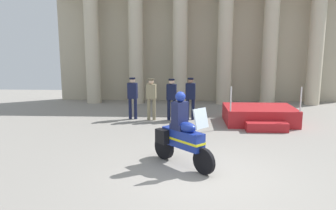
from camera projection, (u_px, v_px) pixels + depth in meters
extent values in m
plane|color=gray|center=(201.00, 174.00, 8.01)|extent=(28.00, 28.00, 0.00)
cube|color=#B6AB91|center=(202.00, 37.00, 17.59)|extent=(15.16, 0.30, 6.78)
cylinder|color=beige|center=(92.00, 47.00, 17.00)|extent=(0.74, 0.74, 5.68)
cylinder|color=beige|center=(136.00, 47.00, 16.90)|extent=(0.74, 0.74, 5.68)
cylinder|color=beige|center=(180.00, 48.00, 16.80)|extent=(0.74, 0.74, 5.68)
cylinder|color=beige|center=(225.00, 48.00, 16.69)|extent=(0.74, 0.74, 5.68)
cylinder|color=beige|center=(270.00, 48.00, 16.59)|extent=(0.74, 0.74, 5.68)
cylinder|color=beige|center=(316.00, 48.00, 16.49)|extent=(0.74, 0.74, 5.68)
cube|color=#B21E23|center=(259.00, 115.00, 12.99)|extent=(2.63, 1.92, 0.64)
cube|color=#B21E23|center=(267.00, 127.00, 11.83)|extent=(1.45, 0.50, 0.32)
cylinder|color=silver|center=(231.00, 99.00, 12.04)|extent=(0.05, 0.05, 0.90)
cylinder|color=silver|center=(301.00, 99.00, 11.92)|extent=(0.05, 0.05, 0.90)
cylinder|color=#141938|center=(130.00, 109.00, 13.68)|extent=(0.13, 0.13, 0.85)
cylinder|color=#141938|center=(136.00, 109.00, 13.67)|extent=(0.13, 0.13, 0.85)
cube|color=#141938|center=(133.00, 91.00, 13.54)|extent=(0.41, 0.27, 0.63)
sphere|color=beige|center=(132.00, 80.00, 13.46)|extent=(0.21, 0.21, 0.21)
cylinder|color=black|center=(132.00, 78.00, 13.45)|extent=(0.24, 0.24, 0.06)
cylinder|color=#847A5B|center=(149.00, 109.00, 13.49)|extent=(0.13, 0.13, 0.87)
cylinder|color=#847A5B|center=(154.00, 109.00, 13.48)|extent=(0.13, 0.13, 0.87)
cube|color=#847A5B|center=(151.00, 91.00, 13.35)|extent=(0.41, 0.27, 0.59)
sphere|color=beige|center=(151.00, 81.00, 13.27)|extent=(0.21, 0.21, 0.21)
cylinder|color=#4F4937|center=(151.00, 80.00, 13.26)|extent=(0.24, 0.24, 0.06)
cylinder|color=black|center=(169.00, 110.00, 13.49)|extent=(0.13, 0.13, 0.83)
cylinder|color=black|center=(174.00, 110.00, 13.48)|extent=(0.13, 0.13, 0.83)
cube|color=black|center=(172.00, 92.00, 13.35)|extent=(0.41, 0.27, 0.63)
sphere|color=beige|center=(172.00, 82.00, 13.28)|extent=(0.21, 0.21, 0.21)
cylinder|color=black|center=(172.00, 80.00, 13.26)|extent=(0.24, 0.24, 0.06)
cylinder|color=black|center=(188.00, 109.00, 13.57)|extent=(0.13, 0.13, 0.83)
cylinder|color=black|center=(193.00, 110.00, 13.56)|extent=(0.13, 0.13, 0.83)
cube|color=black|center=(190.00, 91.00, 13.43)|extent=(0.41, 0.27, 0.65)
sphere|color=#997056|center=(191.00, 81.00, 13.35)|extent=(0.21, 0.21, 0.21)
cylinder|color=black|center=(191.00, 79.00, 13.33)|extent=(0.24, 0.24, 0.06)
cylinder|color=black|center=(204.00, 161.00, 7.92)|extent=(0.52, 0.53, 0.64)
cylinder|color=black|center=(164.00, 147.00, 9.00)|extent=(0.54, 0.56, 0.64)
cube|color=navy|center=(183.00, 139.00, 8.38)|extent=(1.09, 1.12, 0.44)
ellipsoid|color=navy|center=(187.00, 127.00, 8.22)|extent=(0.59, 0.60, 0.26)
cube|color=yellow|center=(183.00, 139.00, 8.39)|extent=(1.11, 1.14, 0.06)
cube|color=silver|center=(201.00, 118.00, 7.83)|extent=(0.40, 0.39, 0.47)
cube|color=black|center=(177.00, 133.00, 8.92)|extent=(0.38, 0.38, 0.36)
cube|color=black|center=(162.00, 136.00, 8.59)|extent=(0.38, 0.38, 0.36)
cube|color=#191E42|center=(180.00, 126.00, 8.42)|extent=(0.52, 0.52, 0.14)
cube|color=#191E42|center=(180.00, 113.00, 8.36)|extent=(0.44, 0.44, 0.56)
sphere|color=navy|center=(180.00, 97.00, 8.27)|extent=(0.26, 0.26, 0.26)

